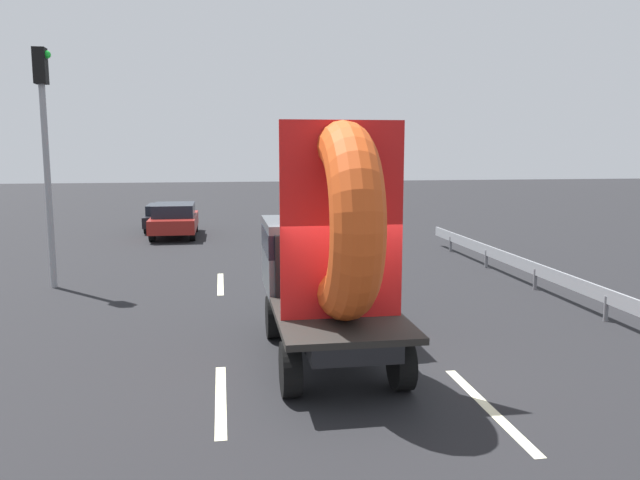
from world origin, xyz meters
The scene contains 10 objects.
ground_plane centered at (0.00, 0.00, 0.00)m, with size 120.00×120.00×0.00m, color black.
flatbed_truck centered at (-0.31, 0.74, 1.91)m, with size 2.02×5.03×4.08m.
distant_sedan centered at (-4.07, 16.81, 0.74)m, with size 1.82×4.24×1.38m.
traffic_light centered at (-6.55, 7.43, 4.00)m, with size 0.42×0.36×6.17m.
guardrail centered at (5.94, 6.70, 0.53)m, with size 0.10×12.20×0.71m.
lane_dash_left_near centered at (-2.19, -0.81, 0.00)m, with size 2.70×0.16×0.01m, color beige.
lane_dash_left_far centered at (-2.19, 7.18, 0.00)m, with size 2.77×0.16×0.01m, color beige.
lane_dash_right_near centered at (1.57, -1.72, 0.00)m, with size 2.99×0.16×0.01m, color beige.
lane_dash_right_far centered at (1.57, 6.62, 0.00)m, with size 2.09×0.16×0.01m, color beige.
oncoming_car centered at (-4.69, 19.08, 0.63)m, with size 1.54×3.59×1.17m.
Camera 1 is at (-2.11, -9.66, 3.66)m, focal length 34.95 mm.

